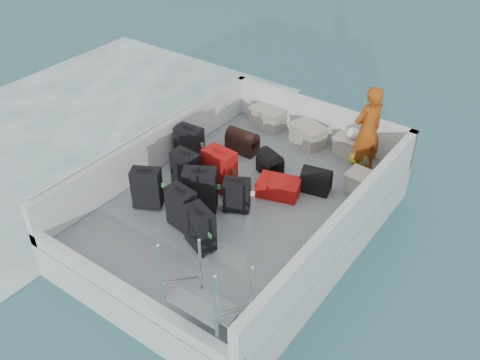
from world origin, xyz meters
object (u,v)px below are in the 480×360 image
object	(u,v)px
suitcase_1	(186,171)
suitcase_2	(189,145)
suitcase_7	(237,196)
suitcase_4	(200,191)
crate_0	(268,118)
crate_2	(352,147)
suitcase_6	(200,229)
crate_1	(308,136)
suitcase_5	(220,170)
crate_3	(364,185)
suitcase_3	(182,209)
suitcase_8	(279,187)
passenger	(367,131)
suitcase_0	(147,189)

from	to	relation	value
suitcase_1	suitcase_2	xyz separation A→B (m)	(-0.47, 0.64, -0.01)
suitcase_7	suitcase_1	bearing A→B (deg)	152.38
suitcase_4	crate_0	distance (m)	2.76
crate_2	suitcase_6	bearing A→B (deg)	-101.06
suitcase_1	crate_1	xyz separation A→B (m)	(0.88, 2.30, -0.16)
suitcase_5	suitcase_1	bearing A→B (deg)	-138.43
suitcase_2	crate_1	distance (m)	2.15
crate_1	crate_3	world-z (taller)	crate_1
suitcase_6	suitcase_7	distance (m)	0.93
suitcase_3	suitcase_8	world-z (taller)	suitcase_3
crate_1	crate_3	xyz separation A→B (m)	(1.46, -0.77, -0.02)
suitcase_4	suitcase_6	world-z (taller)	suitcase_4
suitcase_2	passenger	xyz separation A→B (m)	(2.51, 1.46, 0.44)
suitcase_4	passenger	xyz separation A→B (m)	(1.52, 2.39, 0.41)
crate_2	crate_3	size ratio (longest dim) A/B	1.05
passenger	suitcase_8	bearing A→B (deg)	-3.30
suitcase_1	crate_3	distance (m)	2.80
suitcase_0	crate_1	bearing A→B (deg)	41.73
suitcase_0	crate_2	world-z (taller)	suitcase_0
suitcase_1	crate_2	distance (m)	2.95
suitcase_3	suitcase_7	world-z (taller)	suitcase_3
suitcase_4	crate_0	bearing A→B (deg)	70.60
suitcase_2	suitcase_5	size ratio (longest dim) A/B	0.94
suitcase_6	suitcase_7	bearing A→B (deg)	114.66
suitcase_1	passenger	xyz separation A→B (m)	(2.04, 2.10, 0.44)
suitcase_4	suitcase_5	world-z (taller)	suitcase_4
suitcase_4	crate_2	size ratio (longest dim) A/B	1.30
suitcase_3	crate_0	distance (m)	3.22
suitcase_4	crate_3	distance (m)	2.57
suitcase_3	crate_2	bearing A→B (deg)	78.65
suitcase_6	crate_2	bearing A→B (deg)	100.00
suitcase_2	crate_2	world-z (taller)	suitcase_2
suitcase_1	suitcase_4	bearing A→B (deg)	-24.43
suitcase_2	crate_3	xyz separation A→B (m)	(2.81, 0.89, -0.17)
suitcase_0	suitcase_3	xyz separation A→B (m)	(0.73, -0.05, -0.00)
suitcase_5	passenger	world-z (taller)	passenger
crate_3	passenger	xyz separation A→B (m)	(-0.30, 0.57, 0.61)
suitcase_8	crate_2	xyz separation A→B (m)	(0.42, 1.68, 0.04)
suitcase_2	suitcase_8	size ratio (longest dim) A/B	1.00
crate_0	passenger	world-z (taller)	passenger
suitcase_6	passenger	size ratio (longest dim) A/B	0.41
suitcase_0	suitcase_3	distance (m)	0.73
passenger	suitcase_1	bearing A→B (deg)	-17.84
crate_2	suitcase_1	bearing A→B (deg)	-125.01
crate_2	suitcase_4	bearing A→B (deg)	-113.33
suitcase_0	crate_2	distance (m)	3.62
suitcase_3	crate_0	size ratio (longest dim) A/B	1.11
crate_2	crate_3	xyz separation A→B (m)	(0.65, -0.88, -0.01)
suitcase_4	crate_3	bearing A→B (deg)	13.87
suitcase_8	crate_0	bearing A→B (deg)	20.95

